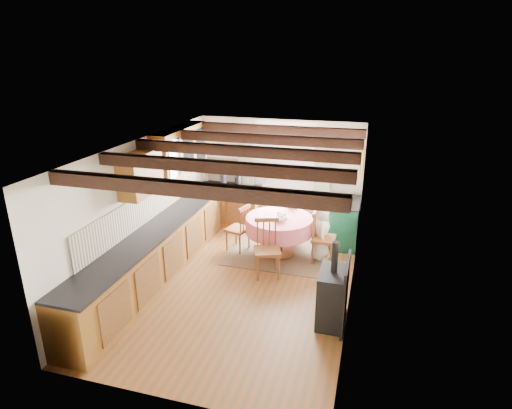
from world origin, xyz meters
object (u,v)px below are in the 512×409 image
(chair_near, at_px, (267,249))
(cast_iron_stove, at_px, (333,283))
(child_far, at_px, (291,218))
(child_right, at_px, (321,232))
(dining_table, at_px, (279,236))
(chair_left, at_px, (238,227))
(aga_range, at_px, (342,222))
(cup, at_px, (279,215))
(chair_right, at_px, (324,237))

(chair_near, xyz_separation_m, cast_iron_stove, (1.24, -1.09, 0.13))
(cast_iron_stove, xyz_separation_m, child_far, (-1.13, 2.60, -0.11))
(child_right, bearing_deg, dining_table, 81.11)
(chair_left, bearing_deg, child_right, 107.73)
(aga_range, height_order, cup, aga_range)
(chair_left, bearing_deg, cast_iron_stove, 62.27)
(chair_left, height_order, cast_iron_stove, cast_iron_stove)
(chair_left, relative_size, child_right, 0.86)
(dining_table, height_order, cup, cup)
(chair_left, xyz_separation_m, cup, (0.82, 0.02, 0.34))
(chair_left, bearing_deg, dining_table, 106.83)
(chair_left, distance_m, aga_range, 2.15)
(chair_near, xyz_separation_m, cup, (-0.01, 0.88, 0.30))
(chair_left, xyz_separation_m, child_far, (0.94, 0.65, 0.06))
(aga_range, bearing_deg, chair_near, -122.88)
(dining_table, distance_m, chair_left, 0.84)
(child_far, bearing_deg, dining_table, 85.95)
(dining_table, relative_size, chair_near, 1.23)
(cast_iron_stove, height_order, child_right, cast_iron_stove)
(aga_range, height_order, cast_iron_stove, cast_iron_stove)
(dining_table, height_order, aga_range, aga_range)
(dining_table, xyz_separation_m, cast_iron_stove, (1.24, -1.97, 0.26))
(chair_left, relative_size, cup, 9.58)
(dining_table, distance_m, cup, 0.43)
(chair_near, bearing_deg, child_far, 65.79)
(child_far, height_order, child_right, child_right)
(chair_left, relative_size, aga_range, 0.94)
(cast_iron_stove, distance_m, child_far, 2.84)
(chair_left, bearing_deg, chair_near, 59.36)
(aga_range, relative_size, child_right, 0.91)
(cast_iron_stove, distance_m, child_right, 2.07)
(dining_table, xyz_separation_m, aga_range, (1.13, 0.87, 0.08))
(chair_right, distance_m, cast_iron_stove, 1.93)
(dining_table, relative_size, chair_left, 1.34)
(chair_left, distance_m, child_right, 1.64)
(dining_table, bearing_deg, cast_iron_stove, -57.91)
(dining_table, xyz_separation_m, chair_left, (-0.83, -0.02, 0.09))
(chair_left, xyz_separation_m, cast_iron_stove, (2.07, -1.96, 0.17))
(cast_iron_stove, bearing_deg, child_far, 113.48)
(chair_right, height_order, cast_iron_stove, cast_iron_stove)
(chair_left, xyz_separation_m, chair_right, (1.71, -0.07, 0.04))
(aga_range, relative_size, cast_iron_stove, 0.78)
(aga_range, distance_m, child_far, 1.05)
(cast_iron_stove, xyz_separation_m, child_right, (-0.44, 2.02, -0.10))
(chair_left, bearing_deg, chair_right, 103.21)
(child_right, bearing_deg, chair_right, -162.63)
(dining_table, relative_size, chair_right, 1.24)
(cast_iron_stove, bearing_deg, child_right, 102.32)
(dining_table, height_order, child_right, child_right)
(cup, bearing_deg, chair_left, -178.92)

